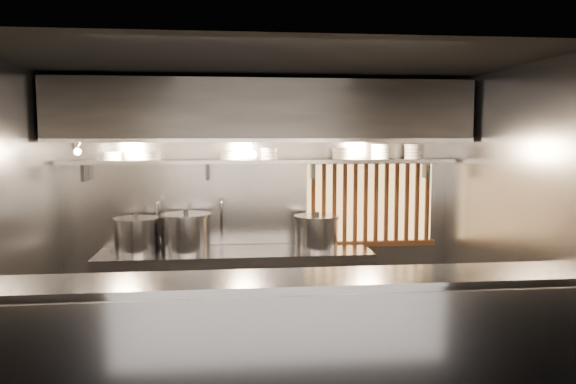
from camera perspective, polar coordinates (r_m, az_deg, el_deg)
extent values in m
plane|color=black|center=(5.45, -1.72, -17.70)|extent=(4.50, 4.50, 0.00)
plane|color=black|center=(5.04, -1.82, 12.93)|extent=(4.50, 4.50, 0.00)
plane|color=gray|center=(6.54, -2.82, -1.00)|extent=(4.50, 0.00, 4.50)
plane|color=gray|center=(5.37, -26.47, -3.10)|extent=(0.00, 3.00, 3.00)
plane|color=gray|center=(5.70, 21.43, -2.41)|extent=(0.00, 3.00, 3.00)
cube|color=gray|center=(4.37, -0.69, -16.03)|extent=(4.50, 0.50, 1.10)
cube|color=#939399|center=(4.13, -0.32, -17.36)|extent=(4.50, 0.02, 1.01)
cube|color=gray|center=(4.19, -0.70, -8.84)|extent=(4.50, 0.56, 0.03)
cube|color=gray|center=(6.36, -5.31, -9.97)|extent=(3.00, 0.70, 0.90)
cube|color=gray|center=(6.33, -2.74, 3.13)|extent=(4.40, 0.34, 0.04)
cube|color=#2D2D30|center=(6.10, -2.64, 8.15)|extent=(4.40, 0.80, 0.65)
cube|color=gray|center=(5.70, -2.36, 5.25)|extent=(4.40, 0.03, 0.04)
cube|color=#F1BC6C|center=(6.73, 8.30, -1.04)|extent=(1.50, 0.02, 0.92)
cube|color=brown|center=(6.64, 8.47, 3.11)|extent=(1.56, 0.06, 0.06)
cube|color=brown|center=(6.76, 8.35, -5.21)|extent=(1.56, 0.06, 0.06)
cube|color=brown|center=(6.54, 2.58, -1.18)|extent=(0.04, 0.04, 0.92)
cube|color=brown|center=(6.56, 3.66, -1.16)|extent=(0.04, 0.04, 0.92)
cube|color=brown|center=(6.59, 4.73, -1.14)|extent=(0.04, 0.04, 0.92)
cube|color=brown|center=(6.61, 5.79, -1.13)|extent=(0.04, 0.04, 0.92)
cube|color=brown|center=(6.64, 6.84, -1.11)|extent=(0.04, 0.04, 0.92)
cube|color=brown|center=(6.67, 7.89, -1.09)|extent=(0.04, 0.04, 0.92)
cube|color=brown|center=(6.70, 8.93, -1.08)|extent=(0.04, 0.04, 0.92)
cube|color=brown|center=(6.73, 9.95, -1.06)|extent=(0.04, 0.04, 0.92)
cube|color=brown|center=(6.77, 10.97, -1.04)|extent=(0.04, 0.04, 0.92)
cube|color=brown|center=(6.81, 11.97, -1.02)|extent=(0.04, 0.04, 0.92)
cube|color=brown|center=(6.85, 12.97, -1.01)|extent=(0.04, 0.04, 0.92)
cube|color=brown|center=(6.89, 13.95, -0.99)|extent=(0.05, 0.04, 0.92)
cylinder|color=silver|center=(6.55, -12.89, -2.98)|extent=(0.03, 0.03, 0.48)
sphere|color=silver|center=(6.52, -12.93, -0.90)|extent=(0.04, 0.04, 0.04)
cylinder|color=silver|center=(6.39, -13.07, -1.03)|extent=(0.03, 0.26, 0.03)
sphere|color=silver|center=(6.27, -13.20, -1.18)|extent=(0.04, 0.04, 0.04)
cylinder|color=silver|center=(6.27, -13.19, -1.81)|extent=(0.03, 0.03, 0.14)
cylinder|color=silver|center=(6.51, -6.75, -2.93)|extent=(0.03, 0.03, 0.48)
sphere|color=silver|center=(6.48, -6.77, -0.84)|extent=(0.04, 0.04, 0.04)
cylinder|color=silver|center=(6.35, -6.78, -0.97)|extent=(0.03, 0.26, 0.03)
sphere|color=silver|center=(6.22, -6.79, -1.11)|extent=(0.04, 0.04, 0.04)
cylinder|color=silver|center=(6.23, -6.78, -1.75)|extent=(0.03, 0.03, 0.14)
cone|color=gray|center=(6.03, -20.85, 4.43)|extent=(0.25, 0.27, 0.20)
sphere|color=#FFE0B2|center=(6.00, -20.60, 3.86)|extent=(0.07, 0.07, 0.07)
cylinder|color=#2D2D30|center=(6.12, -20.64, 5.20)|extent=(0.02, 0.22, 0.02)
cylinder|color=#2D2D30|center=(6.19, -3.61, 4.55)|extent=(0.01, 0.01, 0.12)
sphere|color=#FFE0B2|center=(6.20, -3.60, 3.81)|extent=(0.09, 0.09, 0.09)
cylinder|color=gray|center=(6.26, -10.30, -4.21)|extent=(0.64, 0.64, 0.39)
cylinder|color=gray|center=(6.23, -10.33, -2.31)|extent=(0.68, 0.68, 0.03)
cylinder|color=#2D2D30|center=(6.23, -10.34, -1.99)|extent=(0.06, 0.06, 0.04)
cylinder|color=gray|center=(6.32, -15.15, -4.39)|extent=(0.53, 0.53, 0.35)
cylinder|color=gray|center=(6.29, -15.20, -2.67)|extent=(0.57, 0.57, 0.03)
cylinder|color=#2D2D30|center=(6.29, -15.20, -2.35)|extent=(0.06, 0.06, 0.04)
cylinder|color=gray|center=(6.31, 2.92, -4.24)|extent=(0.49, 0.49, 0.35)
cylinder|color=gray|center=(6.28, 2.92, -2.54)|extent=(0.52, 0.52, 0.03)
cylinder|color=#2D2D30|center=(6.28, 2.93, -2.22)|extent=(0.06, 0.06, 0.04)
cylinder|color=white|center=(6.43, -17.46, 3.27)|extent=(0.20, 0.20, 0.03)
cylinder|color=white|center=(6.43, -17.47, 3.61)|extent=(0.20, 0.20, 0.03)
cylinder|color=white|center=(6.43, -17.48, 3.86)|extent=(0.22, 0.22, 0.01)
cylinder|color=white|center=(6.36, -13.78, 3.34)|extent=(0.22, 0.22, 0.03)
cylinder|color=white|center=(6.36, -13.79, 3.69)|extent=(0.22, 0.22, 0.03)
cylinder|color=white|center=(6.36, -13.79, 3.94)|extent=(0.24, 0.24, 0.01)
cylinder|color=white|center=(6.31, -5.96, 3.46)|extent=(0.22, 0.22, 0.03)
cylinder|color=white|center=(6.31, -5.96, 3.81)|extent=(0.22, 0.22, 0.03)
cylinder|color=white|center=(6.31, -5.96, 4.06)|extent=(0.23, 0.23, 0.01)
cylinder|color=white|center=(6.33, -1.87, 3.50)|extent=(0.19, 0.19, 0.03)
cylinder|color=white|center=(6.33, -1.87, 3.84)|extent=(0.19, 0.19, 0.03)
cylinder|color=white|center=(6.33, -1.87, 4.18)|extent=(0.19, 0.19, 0.03)
cylinder|color=white|center=(6.33, -1.87, 4.44)|extent=(0.21, 0.21, 0.01)
cylinder|color=white|center=(6.45, 5.55, 3.51)|extent=(0.23, 0.23, 0.03)
cylinder|color=white|center=(6.45, 5.55, 3.85)|extent=(0.23, 0.23, 0.03)
cylinder|color=white|center=(6.45, 5.56, 4.19)|extent=(0.23, 0.23, 0.03)
cylinder|color=white|center=(6.45, 5.56, 4.44)|extent=(0.25, 0.25, 0.01)
cylinder|color=white|center=(6.56, 9.34, 3.50)|extent=(0.21, 0.21, 0.03)
cylinder|color=white|center=(6.55, 9.34, 3.83)|extent=(0.21, 0.21, 0.03)
cylinder|color=white|center=(6.55, 9.35, 4.17)|extent=(0.21, 0.21, 0.03)
cylinder|color=white|center=(6.55, 9.35, 4.50)|extent=(0.21, 0.21, 0.03)
cylinder|color=white|center=(6.55, 9.36, 4.74)|extent=(0.22, 0.22, 0.01)
cylinder|color=white|center=(6.68, 12.68, 3.48)|extent=(0.22, 0.22, 0.03)
cylinder|color=white|center=(6.67, 12.69, 3.80)|extent=(0.22, 0.22, 0.03)
cylinder|color=white|center=(6.67, 12.69, 4.13)|extent=(0.22, 0.22, 0.03)
cylinder|color=white|center=(6.67, 12.70, 4.45)|extent=(0.22, 0.22, 0.03)
cylinder|color=white|center=(6.67, 12.71, 4.70)|extent=(0.24, 0.24, 0.01)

